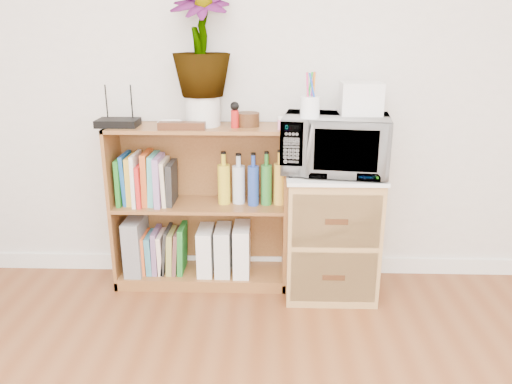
{
  "coord_description": "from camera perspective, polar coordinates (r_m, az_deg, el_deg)",
  "views": [
    {
      "loc": [
        0.06,
        -0.61,
        1.46
      ],
      "look_at": [
        -0.02,
        1.95,
        0.62
      ],
      "focal_mm": 35.0,
      "sensor_mm": 36.0,
      "label": 1
    }
  ],
  "objects": [
    {
      "name": "white_bowl",
      "position": [
        2.78,
        -9.83,
        7.65
      ],
      "size": [
        0.13,
        0.13,
        0.03
      ],
      "primitive_type": "imported",
      "color": "white",
      "rests_on": "bookshelf"
    },
    {
      "name": "wooden_bowl",
      "position": [
        2.77,
        -0.94,
        8.3
      ],
      "size": [
        0.13,
        0.13,
        0.07
      ],
      "primitive_type": "cylinder",
      "color": "#3B1E10",
      "rests_on": "bookshelf"
    },
    {
      "name": "microwave",
      "position": [
        2.71,
        9.02,
        5.43
      ],
      "size": [
        0.6,
        0.45,
        0.31
      ],
      "primitive_type": "imported",
      "rotation": [
        0.0,
        0.0,
        -0.14
      ],
      "color": "silver",
      "rests_on": "wicker_unit"
    },
    {
      "name": "small_appliance",
      "position": [
        2.73,
        11.88,
        10.42
      ],
      "size": [
        0.21,
        0.18,
        0.17
      ],
      "primitive_type": "cube",
      "color": "white",
      "rests_on": "microwave"
    },
    {
      "name": "magazine_holder_right",
      "position": [
        2.98,
        -1.62,
        -6.53
      ],
      "size": [
        0.09,
        0.24,
        0.29
      ],
      "primitive_type": "cube",
      "color": "white",
      "rests_on": "bookshelf"
    },
    {
      "name": "router",
      "position": [
        2.86,
        -15.5,
        7.64
      ],
      "size": [
        0.22,
        0.15,
        0.04
      ],
      "primitive_type": "cube",
      "color": "black",
      "rests_on": "bookshelf"
    },
    {
      "name": "cookbooks",
      "position": [
        2.92,
        -12.39,
        1.36
      ],
      "size": [
        0.32,
        0.2,
        0.3
      ],
      "color": "#1D6F20",
      "rests_on": "bookshelf"
    },
    {
      "name": "potted_plant",
      "position": [
        2.76,
        -6.34,
        16.66
      ],
      "size": [
        0.32,
        0.32,
        0.56
      ],
      "primitive_type": "imported",
      "color": "#407E32",
      "rests_on": "plant_pot"
    },
    {
      "name": "magazine_holder_mid",
      "position": [
        2.99,
        -3.74,
        -6.6
      ],
      "size": [
        0.09,
        0.23,
        0.28
      ],
      "primitive_type": "cube",
      "color": "silver",
      "rests_on": "bookshelf"
    },
    {
      "name": "wicker_unit",
      "position": [
        2.88,
        8.49,
        -4.73
      ],
      "size": [
        0.5,
        0.45,
        0.7
      ],
      "primitive_type": "cube",
      "color": "#9E7542",
      "rests_on": "ground"
    },
    {
      "name": "kokeshi_doll",
      "position": [
        2.72,
        -2.43,
        8.33
      ],
      "size": [
        0.04,
        0.04,
        0.1
      ],
      "primitive_type": "cylinder",
      "color": "#AD1715",
      "rests_on": "bookshelf"
    },
    {
      "name": "liquor_bottles",
      "position": [
        2.83,
        0.01,
        1.45
      ],
      "size": [
        0.46,
        0.07,
        0.31
      ],
      "color": "gold",
      "rests_on": "bookshelf"
    },
    {
      "name": "paint_jars",
      "position": [
        2.67,
        3.52,
        7.65
      ],
      "size": [
        0.1,
        0.04,
        0.05
      ],
      "primitive_type": "cube",
      "color": "#CF7393",
      "rests_on": "bookshelf"
    },
    {
      "name": "skirting_board",
      "position": [
        3.18,
        0.56,
        -8.17
      ],
      "size": [
        4.0,
        0.02,
        0.1
      ],
      "primitive_type": "cube",
      "color": "white",
      "rests_on": "ground"
    },
    {
      "name": "bookshelf",
      "position": [
        2.91,
        -6.38,
        -1.74
      ],
      "size": [
        1.0,
        0.3,
        0.95
      ],
      "primitive_type": "cube",
      "color": "brown",
      "rests_on": "ground"
    },
    {
      "name": "lower_books",
      "position": [
        3.06,
        -10.34,
        -6.57
      ],
      "size": [
        0.25,
        0.19,
        0.29
      ],
      "color": "orange",
      "rests_on": "bookshelf"
    },
    {
      "name": "plant_pot",
      "position": [
        2.79,
        -6.08,
        9.19
      ],
      "size": [
        0.19,
        0.19,
        0.16
      ],
      "primitive_type": "cylinder",
      "color": "silver",
      "rests_on": "bookshelf"
    },
    {
      "name": "trinket_box",
      "position": [
        2.7,
        -8.48,
        7.49
      ],
      "size": [
        0.25,
        0.06,
        0.04
      ],
      "primitive_type": "cube",
      "color": "#3A2210",
      "rests_on": "bookshelf"
    },
    {
      "name": "file_box",
      "position": [
        3.08,
        -13.52,
        -5.81
      ],
      "size": [
        0.1,
        0.27,
        0.33
      ],
      "primitive_type": "cube",
      "color": "gray",
      "rests_on": "bookshelf"
    },
    {
      "name": "magazine_holder_left",
      "position": [
        3.0,
        -5.73,
        -6.62
      ],
      "size": [
        0.09,
        0.22,
        0.28
      ],
      "primitive_type": "cube",
      "color": "white",
      "rests_on": "bookshelf"
    },
    {
      "name": "pen_cup",
      "position": [
        2.59,
        6.19,
        9.63
      ],
      "size": [
        0.1,
        0.1,
        0.11
      ],
      "primitive_type": "cylinder",
      "color": "white",
      "rests_on": "microwave"
    }
  ]
}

